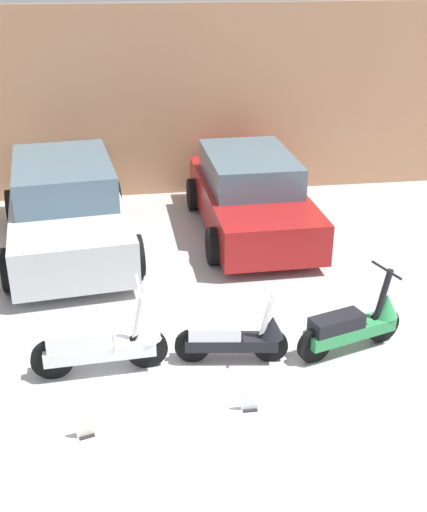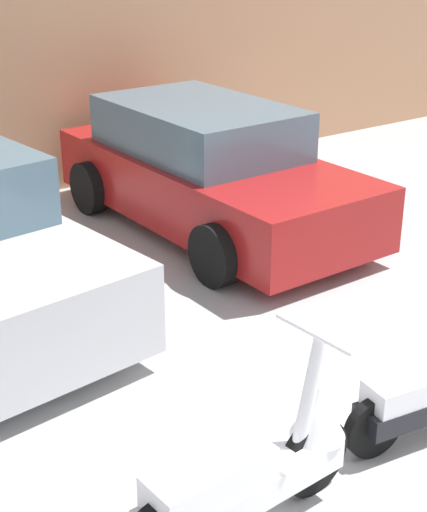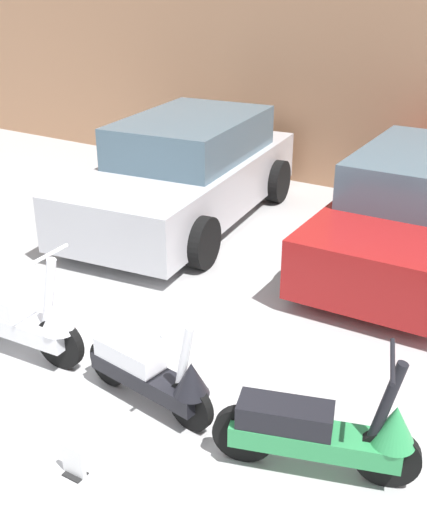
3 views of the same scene
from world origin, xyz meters
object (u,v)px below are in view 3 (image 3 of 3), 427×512
at_px(car_rear_center, 416,211).
at_px(placard_near_right_scooter, 74,463).
at_px(scooter_front_left, 18,316).
at_px(car_rear_left, 186,172).
at_px(scooter_front_right, 152,373).
at_px(scooter_front_center, 324,432).

xyz_separation_m(car_rear_center, placard_near_right_scooter, (-1.00, -5.07, -0.54)).
distance_m(scooter_front_left, car_rear_left, 3.90).
relative_size(car_rear_left, car_rear_center, 1.11).
bearing_deg(car_rear_left, scooter_front_right, 23.63).
relative_size(scooter_front_right, placard_near_right_scooter, 5.34).
height_order(scooter_front_left, placard_near_right_scooter, scooter_front_left).
distance_m(scooter_front_left, car_rear_center, 4.85).
relative_size(scooter_front_left, scooter_front_right, 1.17).
bearing_deg(placard_near_right_scooter, car_rear_center, 78.81).
relative_size(scooter_front_right, scooter_front_center, 0.95).
height_order(scooter_front_left, car_rear_left, car_rear_left).
bearing_deg(scooter_front_center, placard_near_right_scooter, -164.84).
bearing_deg(placard_near_right_scooter, scooter_front_right, 89.04).
bearing_deg(car_rear_left, scooter_front_left, 3.20).
relative_size(scooter_front_left, scooter_front_center, 1.10).
bearing_deg(scooter_front_left, car_rear_left, 96.32).
bearing_deg(scooter_front_left, scooter_front_right, -3.78).
distance_m(scooter_front_left, placard_near_right_scooter, 1.85).
xyz_separation_m(scooter_front_right, car_rear_center, (0.99, 4.12, 0.31)).
xyz_separation_m(scooter_front_left, scooter_front_center, (3.09, 0.02, -0.03)).
xyz_separation_m(scooter_front_right, placard_near_right_scooter, (-0.02, -0.95, -0.23)).
distance_m(car_rear_left, car_rear_center, 3.23).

